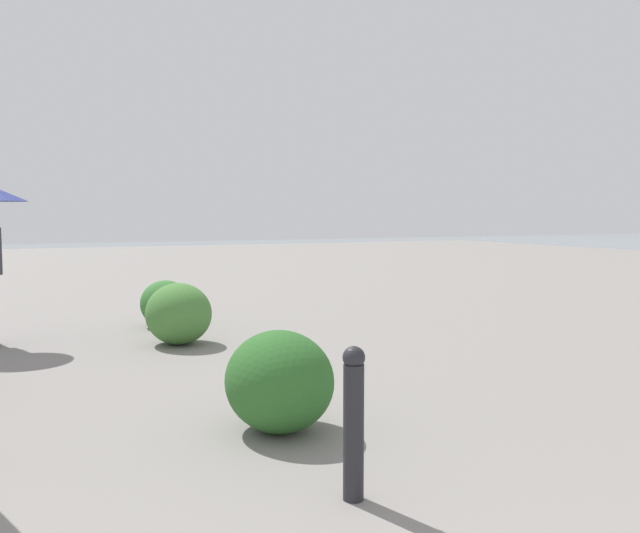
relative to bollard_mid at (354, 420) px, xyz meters
The scene contains 4 objects.
bollard_mid is the anchor object (origin of this frame).
shrub_low 5.01m from the bollard_mid, ahead, with size 0.92×0.83×0.78m.
shrub_round 1.31m from the bollard_mid, ahead, with size 0.90×0.81×0.77m.
shrub_wide 6.41m from the bollard_mid, ahead, with size 0.81×0.73×0.68m.
Camera 1 is at (0.25, 1.00, 1.63)m, focal length 37.04 mm.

